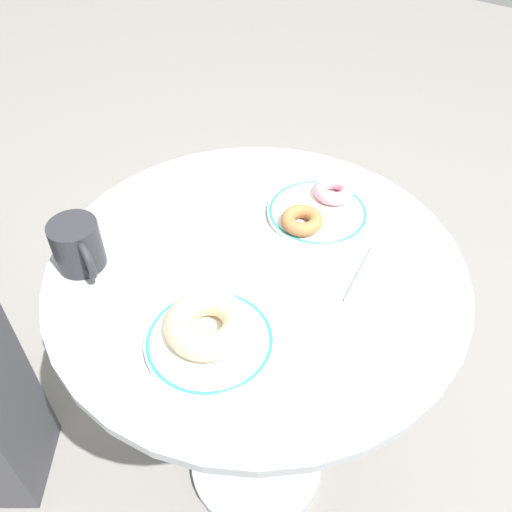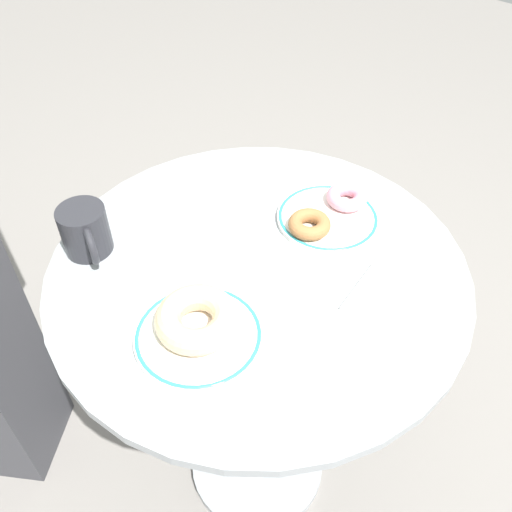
% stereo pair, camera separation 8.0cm
% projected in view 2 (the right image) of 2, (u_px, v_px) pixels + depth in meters
% --- Properties ---
extents(ground_plane, '(7.00, 7.00, 0.02)m').
position_uv_depth(ground_plane, '(257.00, 467.00, 1.48)').
color(ground_plane, gray).
extents(cafe_table, '(0.71, 0.71, 0.75)m').
position_uv_depth(cafe_table, '(258.00, 342.00, 1.10)').
color(cafe_table, '#999EA3').
rests_on(cafe_table, ground).
extents(plate_left, '(0.19, 0.19, 0.01)m').
position_uv_depth(plate_left, '(198.00, 336.00, 0.83)').
color(plate_left, white).
rests_on(plate_left, cafe_table).
extents(plate_right, '(0.19, 0.19, 0.01)m').
position_uv_depth(plate_right, '(328.00, 218.00, 1.02)').
color(plate_right, white).
rests_on(plate_right, cafe_table).
extents(donut_glazed, '(0.17, 0.17, 0.04)m').
position_uv_depth(donut_glazed, '(197.00, 319.00, 0.82)').
color(donut_glazed, '#E0B789').
rests_on(donut_glazed, plate_left).
extents(donut_pink_frosted, '(0.08, 0.08, 0.03)m').
position_uv_depth(donut_pink_frosted, '(347.00, 197.00, 1.04)').
color(donut_pink_frosted, pink).
rests_on(donut_pink_frosted, plate_right).
extents(donut_cinnamon, '(0.10, 0.10, 0.03)m').
position_uv_depth(donut_cinnamon, '(309.00, 224.00, 0.98)').
color(donut_cinnamon, '#A36B3D').
rests_on(donut_cinnamon, plate_right).
extents(paper_napkin, '(0.15, 0.12, 0.01)m').
position_uv_depth(paper_napkin, '(389.00, 295.00, 0.89)').
color(paper_napkin, white).
rests_on(paper_napkin, cafe_table).
extents(coffee_mug, '(0.08, 0.12, 0.09)m').
position_uv_depth(coffee_mug, '(85.00, 231.00, 0.94)').
color(coffee_mug, '#28282D').
rests_on(coffee_mug, cafe_table).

